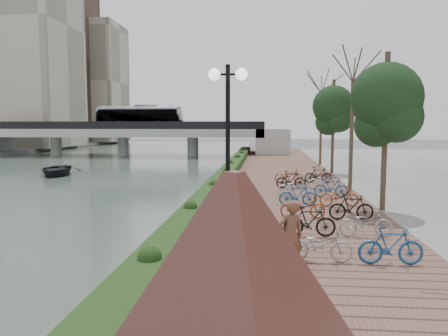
# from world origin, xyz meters

# --- Properties ---
(ground) EXTENTS (220.00, 220.00, 0.00)m
(ground) POSITION_xyz_m (0.00, 0.00, 0.00)
(ground) COLOR #59595B
(ground) RESTS_ON ground
(river_water) EXTENTS (30.00, 130.00, 0.02)m
(river_water) POSITION_xyz_m (-15.00, 25.00, 0.01)
(river_water) COLOR #44554C
(river_water) RESTS_ON ground
(promenade) EXTENTS (8.00, 75.00, 0.50)m
(promenade) POSITION_xyz_m (4.00, 17.50, 0.25)
(promenade) COLOR brown
(promenade) RESTS_ON ground
(hedge) EXTENTS (1.10, 56.00, 0.60)m
(hedge) POSITION_xyz_m (0.60, 20.00, 0.80)
(hedge) COLOR #1C3513
(hedge) RESTS_ON promenade
(chain_fence) EXTENTS (0.10, 14.10, 0.70)m
(chain_fence) POSITION_xyz_m (1.40, 2.00, 0.85)
(chain_fence) COLOR black
(chain_fence) RESTS_ON promenade
(granite_monument) EXTENTS (4.99, 4.99, 2.98)m
(granite_monument) POSITION_xyz_m (2.73, -3.39, 2.01)
(granite_monument) COLOR #421D1C
(granite_monument) RESTS_ON promenade
(lamppost) EXTENTS (1.02, 0.32, 5.15)m
(lamppost) POSITION_xyz_m (2.18, 2.00, 4.19)
(lamppost) COLOR black
(lamppost) RESTS_ON promenade
(motorcycle) EXTENTS (1.03, 1.56, 0.94)m
(motorcycle) POSITION_xyz_m (3.39, 2.29, 0.97)
(motorcycle) COLOR black
(motorcycle) RESTS_ON promenade
(pedestrian) EXTENTS (0.75, 0.62, 1.77)m
(pedestrian) POSITION_xyz_m (3.80, 1.24, 1.39)
(pedestrian) COLOR brown
(pedestrian) RESTS_ON promenade
(bicycle_parking) EXTENTS (2.40, 17.32, 1.00)m
(bicycle_parking) POSITION_xyz_m (5.49, 9.89, 0.97)
(bicycle_parking) COLOR #9F9FA3
(bicycle_parking) RESTS_ON promenade
(street_trees) EXTENTS (3.20, 37.12, 6.80)m
(street_trees) POSITION_xyz_m (8.00, 12.68, 3.69)
(street_trees) COLOR #33271E
(street_trees) RESTS_ON promenade
(bridge) EXTENTS (36.00, 10.77, 6.50)m
(bridge) POSITION_xyz_m (-14.54, 45.00, 3.37)
(bridge) COLOR #AAABA5
(bridge) RESTS_ON ground
(boat) EXTENTS (4.25, 5.24, 0.96)m
(boat) POSITION_xyz_m (-13.47, 23.84, 0.50)
(boat) COLOR black
(boat) RESTS_ON river_water
(far_buildings) EXTENTS (35.00, 38.00, 38.00)m
(far_buildings) POSITION_xyz_m (-41.66, 65.91, 16.12)
(far_buildings) COLOR #AEA391
(far_buildings) RESTS_ON far_bank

